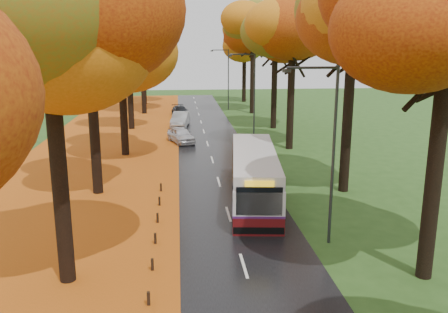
{
  "coord_description": "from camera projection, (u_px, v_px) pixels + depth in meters",
  "views": [
    {
      "loc": [
        -2.51,
        -11.62,
        8.95
      ],
      "look_at": [
        0.0,
        14.45,
        2.6
      ],
      "focal_mm": 38.0,
      "sensor_mm": 36.0,
      "label": 1
    }
  ],
  "objects": [
    {
      "name": "streetlamp_far",
      "position": [
        226.0,
        74.0,
        63.14
      ],
      "size": [
        2.45,
        0.18,
        8.0
      ],
      "color": "#333538",
      "rests_on": "ground"
    },
    {
      "name": "leaf_verge",
      "position": [
        96.0,
        160.0,
        36.92
      ],
      "size": [
        12.0,
        90.0,
        0.02
      ],
      "primitive_type": "cube",
      "color": "#97480D",
      "rests_on": "ground"
    },
    {
      "name": "bollard_row",
      "position": [
        151.0,
        280.0,
        17.72
      ],
      "size": [
        0.11,
        23.51,
        0.52
      ],
      "color": "black",
      "rests_on": "ground"
    },
    {
      "name": "car_dark",
      "position": [
        180.0,
        111.0,
        58.38
      ],
      "size": [
        2.37,
        4.42,
        1.22
      ],
      "primitive_type": "imported",
      "rotation": [
        0.0,
        0.0,
        0.16
      ],
      "color": "black",
      "rests_on": "road"
    },
    {
      "name": "centre_line",
      "position": [
        211.0,
        157.0,
        37.75
      ],
      "size": [
        0.12,
        90.0,
        0.01
      ],
      "primitive_type": "cube",
      "color": "silver",
      "rests_on": "road"
    },
    {
      "name": "leaf_drift",
      "position": [
        173.0,
        157.0,
        37.47
      ],
      "size": [
        0.9,
        90.0,
        0.01
      ],
      "primitive_type": "cube",
      "color": "#C35514",
      "rests_on": "road"
    },
    {
      "name": "road",
      "position": [
        211.0,
        157.0,
        37.76
      ],
      "size": [
        6.5,
        90.0,
        0.04
      ],
      "primitive_type": "cube",
      "color": "black",
      "rests_on": "ground"
    },
    {
      "name": "car_white",
      "position": [
        181.0,
        135.0,
        42.88
      ],
      "size": [
        2.87,
        4.37,
        1.38
      ],
      "primitive_type": "imported",
      "rotation": [
        0.0,
        0.0,
        0.33
      ],
      "color": "silver",
      "rests_on": "road"
    },
    {
      "name": "trees_left",
      "position": [
        117.0,
        34.0,
        36.84
      ],
      "size": [
        9.2,
        74.0,
        13.88
      ],
      "color": "black",
      "rests_on": "ground"
    },
    {
      "name": "streetlamp_near",
      "position": [
        328.0,
        142.0,
        20.57
      ],
      "size": [
        2.45,
        0.18,
        8.0
      ],
      "color": "#333538",
      "rests_on": "ground"
    },
    {
      "name": "bus",
      "position": [
        254.0,
        175.0,
        27.17
      ],
      "size": [
        3.7,
        11.03,
        2.85
      ],
      "rotation": [
        0.0,
        0.0,
        -0.11
      ],
      "color": "#580D0F",
      "rests_on": "road"
    },
    {
      "name": "streetlamp_mid",
      "position": [
        252.0,
        91.0,
        41.86
      ],
      "size": [
        2.45,
        0.18,
        8.0
      ],
      "color": "#333538",
      "rests_on": "ground"
    },
    {
      "name": "car_silver",
      "position": [
        181.0,
        119.0,
        51.15
      ],
      "size": [
        2.28,
        4.83,
        1.53
      ],
      "primitive_type": "imported",
      "rotation": [
        0.0,
        0.0,
        -0.15
      ],
      "color": "#9A9DA1",
      "rests_on": "road"
    },
    {
      "name": "trees_right",
      "position": [
        298.0,
        32.0,
        38.0
      ],
      "size": [
        9.3,
        74.2,
        13.96
      ],
      "color": "black",
      "rests_on": "ground"
    }
  ]
}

